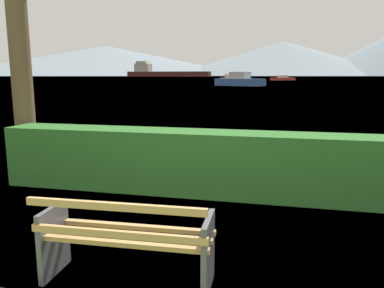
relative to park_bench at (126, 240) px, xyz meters
The scene contains 9 objects.
ground_plane 0.43m from the park_bench, 92.23° to the left, with size 1400.00×1400.00×0.00m, color #567A38.
water_surface 309.66m from the park_bench, 90.00° to the left, with size 620.00×620.00×0.00m, color #6B8EA3.
park_bench is the anchor object (origin of this frame).
hedge_row 2.86m from the park_bench, 90.05° to the left, with size 6.51×0.70×1.02m, color #2D6B28.
cargo_ship_large 306.42m from the park_bench, 107.47° to the left, with size 68.12×15.34×12.10m.
fishing_boat_near 96.51m from the park_bench, 97.04° to the left, with size 5.90×9.16×1.89m.
sailboat_mid 122.26m from the park_bench, 89.38° to the left, with size 7.86×6.89×1.54m.
tender_far 61.85m from the park_bench, 95.22° to the left, with size 8.70×6.52×2.28m.
distant_hills 540.33m from the park_bench, 90.48° to the left, with size 847.91×437.64×87.96m.
Camera 1 is at (1.34, -3.13, 1.92)m, focal length 35.95 mm.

